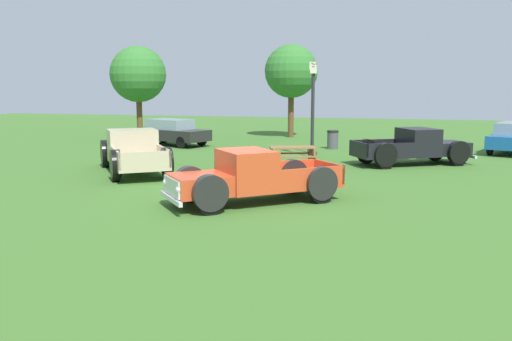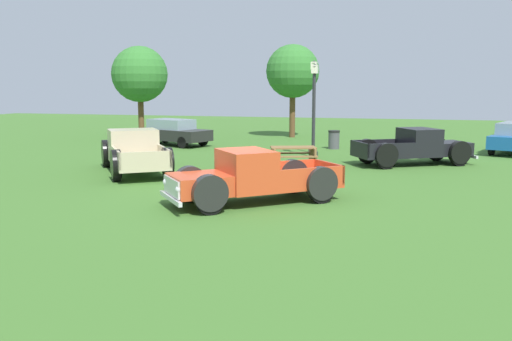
{
  "view_description": "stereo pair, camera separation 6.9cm",
  "coord_description": "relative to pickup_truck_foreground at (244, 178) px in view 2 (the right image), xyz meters",
  "views": [
    {
      "loc": [
        4.17,
        -14.65,
        3.2
      ],
      "look_at": [
        0.43,
        -0.5,
        0.9
      ],
      "focal_mm": 37.82,
      "sensor_mm": 36.0,
      "label": 1
    },
    {
      "loc": [
        4.23,
        -14.64,
        3.2
      ],
      "look_at": [
        0.43,
        -0.5,
        0.9
      ],
      "focal_mm": 37.82,
      "sensor_mm": 36.0,
      "label": 2
    }
  ],
  "objects": [
    {
      "name": "pickup_truck_behind_right",
      "position": [
        4.87,
        9.07,
        0.0
      ],
      "size": [
        5.08,
        3.87,
        1.49
      ],
      "color": "black",
      "rests_on": "ground_plane"
    },
    {
      "name": "ground_plane",
      "position": [
        -0.16,
        0.73,
        -0.71
      ],
      "size": [
        80.0,
        80.0,
        0.0
      ],
      "primitive_type": "plane",
      "color": "#3D6B28"
    },
    {
      "name": "lamp_post_far",
      "position": [
        0.02,
        11.7,
        1.6
      ],
      "size": [
        0.36,
        0.36,
        4.39
      ],
      "color": "#2D2D33",
      "rests_on": "ground_plane"
    },
    {
      "name": "pickup_truck_foreground",
      "position": [
        0.0,
        0.0,
        0.0
      ],
      "size": [
        4.81,
        4.4,
        1.48
      ],
      "color": "#D14723",
      "rests_on": "ground_plane"
    },
    {
      "name": "oak_tree_west",
      "position": [
        -2.54,
        19.45,
        3.37
      ],
      "size": [
        3.3,
        3.3,
        5.76
      ],
      "color": "brown",
      "rests_on": "ground_plane"
    },
    {
      "name": "lamp_post_near",
      "position": [
        0.29,
        10.2,
        1.48
      ],
      "size": [
        0.36,
        0.36,
        4.18
      ],
      "color": "#2D2D33",
      "rests_on": "ground_plane"
    },
    {
      "name": "trash_can",
      "position": [
        0.78,
        13.72,
        -0.23
      ],
      "size": [
        0.59,
        0.59,
        0.95
      ],
      "color": "#4C4C51",
      "rests_on": "ground_plane"
    },
    {
      "name": "sedan_distant_b",
      "position": [
        -7.89,
        13.15,
        0.04
      ],
      "size": [
        4.58,
        3.16,
        1.42
      ],
      "color": "black",
      "rests_on": "ground_plane"
    },
    {
      "name": "picnic_table",
      "position": [
        -0.09,
        7.32,
        -0.21
      ],
      "size": [
        2.18,
        1.98,
        0.78
      ],
      "color": "olive",
      "rests_on": "ground_plane"
    },
    {
      "name": "pickup_truck_behind_left",
      "position": [
        -5.67,
        4.41,
        0.05
      ],
      "size": [
        4.52,
        5.29,
        1.59
      ],
      "color": "#C6B793",
      "rests_on": "ground_plane"
    },
    {
      "name": "oak_tree_east",
      "position": [
        -11.84,
        17.24,
        3.2
      ],
      "size": [
        3.49,
        3.49,
        5.67
      ],
      "color": "brown",
      "rests_on": "ground_plane"
    }
  ]
}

